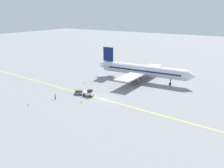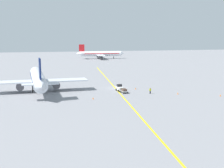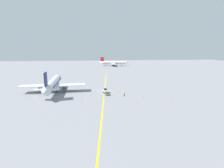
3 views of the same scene
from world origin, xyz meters
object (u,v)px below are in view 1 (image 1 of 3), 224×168
object	(u,v)px
baggage_tug_white	(89,93)
traffic_cone_by_wingtip	(81,102)
baggage_cart_trailing	(79,92)
ground_crew_worker	(55,96)
airplane_at_gate	(142,70)
traffic_cone_far_edge	(28,104)
traffic_cone_mid_apron	(84,83)

from	to	relation	value
baggage_tug_white	traffic_cone_by_wingtip	distance (m)	5.64
baggage_cart_trailing	ground_crew_worker	size ratio (longest dim) A/B	1.63
airplane_at_gate	baggage_tug_white	size ratio (longest dim) A/B	11.30
baggage_tug_white	traffic_cone_far_edge	distance (m)	16.57
traffic_cone_mid_apron	airplane_at_gate	bearing A→B (deg)	132.79
airplane_at_gate	baggage_cart_trailing	distance (m)	24.97
airplane_at_gate	traffic_cone_by_wingtip	xyz separation A→B (m)	(28.35, -3.37, -3.43)
baggage_cart_trailing	traffic_cone_far_edge	size ratio (longest dim) A/B	4.97
traffic_cone_by_wingtip	baggage_tug_white	bearing A→B (deg)	-162.45
baggage_cart_trailing	traffic_cone_mid_apron	bearing A→B (deg)	-148.26
airplane_at_gate	ground_crew_worker	distance (m)	32.20
traffic_cone_mid_apron	traffic_cone_by_wingtip	distance (m)	18.62
baggage_tug_white	baggage_cart_trailing	size ratio (longest dim) A/B	1.15
airplane_at_gate	traffic_cone_by_wingtip	size ratio (longest dim) A/B	64.54
traffic_cone_mid_apron	traffic_cone_far_edge	size ratio (longest dim) A/B	1.00
baggage_tug_white	traffic_cone_far_edge	size ratio (longest dim) A/B	5.71
baggage_cart_trailing	traffic_cone_far_edge	bearing A→B (deg)	-19.81
ground_crew_worker	traffic_cone_far_edge	xyz separation A→B (m)	(7.20, -2.36, -0.63)
traffic_cone_far_edge	baggage_cart_trailing	bearing A→B (deg)	160.19
baggage_tug_white	ground_crew_worker	bearing A→B (deg)	-39.94
traffic_cone_by_wingtip	traffic_cone_mid_apron	bearing A→B (deg)	-143.34
baggage_cart_trailing	traffic_cone_by_wingtip	xyz separation A→B (m)	(5.00, 4.97, -0.49)
ground_crew_worker	traffic_cone_far_edge	bearing A→B (deg)	-18.10
baggage_tug_white	baggage_cart_trailing	distance (m)	3.30
traffic_cone_mid_apron	baggage_cart_trailing	bearing A→B (deg)	31.74
airplane_at_gate	baggage_tug_white	bearing A→B (deg)	-12.39
ground_crew_worker	traffic_cone_by_wingtip	xyz separation A→B (m)	(-1.77, 7.65, -0.63)
baggage_cart_trailing	traffic_cone_mid_apron	xyz separation A→B (m)	(-9.94, -6.15, -0.49)
baggage_cart_trailing	ground_crew_worker	world-z (taller)	ground_crew_worker
baggage_cart_trailing	ground_crew_worker	distance (m)	7.28
airplane_at_gate	ground_crew_worker	world-z (taller)	airplane_at_gate
traffic_cone_mid_apron	traffic_cone_far_edge	xyz separation A→B (m)	(23.92, 1.12, 0.00)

